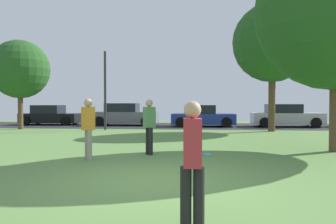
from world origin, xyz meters
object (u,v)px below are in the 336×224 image
object	(u,v)px
maple_tree_far	(20,69)
parked_car_black	(50,116)
person_catcher	(88,126)
person_bystander	(192,160)
person_thrower	(149,124)
parked_car_grey	(125,115)
frisbee_disc	(208,155)
street_lamp_post	(105,91)
parked_car_silver	(286,116)
birch_tree_lone	(336,10)
maple_tree_near	(272,43)
parked_car_blue	(203,117)

from	to	relation	value
maple_tree_far	parked_car_black	bearing A→B (deg)	90.83
person_catcher	person_bystander	distance (m)	5.55
parked_car_black	person_thrower	bearing A→B (deg)	-54.86
person_catcher	parked_car_grey	world-z (taller)	person_catcher
frisbee_disc	street_lamp_post	world-z (taller)	street_lamp_post
person_thrower	street_lamp_post	bearing A→B (deg)	-103.45
person_bystander	parked_car_silver	xyz separation A→B (m)	(5.60, 18.23, -0.20)
birch_tree_lone	person_bystander	xyz separation A→B (m)	(-4.36, -7.06, -3.63)
maple_tree_far	person_bystander	distance (m)	18.24
person_catcher	frisbee_disc	bearing A→B (deg)	-16.50
birch_tree_lone	person_catcher	xyz separation A→B (m)	(-7.29, -2.35, -3.57)
birch_tree_lone	parked_car_silver	xyz separation A→B (m)	(1.24, 11.16, -3.83)
maple_tree_near	person_catcher	xyz separation A→B (m)	(-6.89, -9.90, -3.88)
person_catcher	person_bystander	bearing A→B (deg)	-95.50
parked_car_grey	maple_tree_far	bearing A→B (deg)	-142.60
person_bystander	parked_car_grey	xyz separation A→B (m)	(-5.15, 18.76, -0.18)
parked_car_silver	street_lamp_post	distance (m)	11.62
birch_tree_lone	parked_car_black	xyz separation A→B (m)	(-14.89, 11.71, -3.87)
maple_tree_near	frisbee_disc	world-z (taller)	maple_tree_near
maple_tree_far	parked_car_black	distance (m)	4.99
street_lamp_post	person_bystander	bearing A→B (deg)	-69.97
person_thrower	parked_car_grey	bearing A→B (deg)	-111.32
person_thrower	parked_car_silver	distance (m)	14.24
maple_tree_near	frisbee_disc	xyz separation A→B (m)	(-3.65, -8.67, -4.80)
parked_car_silver	maple_tree_near	bearing A→B (deg)	-114.41
person_thrower	person_catcher	world-z (taller)	person_catcher
parked_car_grey	maple_tree_near	bearing A→B (deg)	-24.47
maple_tree_near	frisbee_disc	bearing A→B (deg)	-112.83
person_thrower	person_catcher	bearing A→B (deg)	0.00
birch_tree_lone	maple_tree_near	bearing A→B (deg)	93.04
maple_tree_far	parked_car_blue	size ratio (longest dim) A/B	1.26
parked_car_blue	parked_car_silver	xyz separation A→B (m)	(5.37, 0.11, 0.03)
person_bystander	frisbee_disc	distance (m)	6.02
frisbee_disc	parked_car_silver	xyz separation A→B (m)	(5.29, 12.28, 0.66)
maple_tree_near	person_catcher	bearing A→B (deg)	-124.82
maple_tree_far	person_catcher	distance (m)	12.78
maple_tree_near	person_thrower	xyz separation A→B (m)	(-5.40, -8.76, -3.89)
person_bystander	maple_tree_near	bearing A→B (deg)	-17.65
maple_tree_far	person_catcher	bearing A→B (deg)	-52.96
maple_tree_far	parked_car_silver	distance (m)	16.69
person_bystander	street_lamp_post	world-z (taller)	street_lamp_post
person_catcher	parked_car_silver	bearing A→B (deg)	20.38
birch_tree_lone	street_lamp_post	bearing A→B (deg)	141.95
parked_car_grey	parked_car_silver	xyz separation A→B (m)	(10.75, -0.54, -0.02)
maple_tree_near	street_lamp_post	size ratio (longest dim) A/B	1.55
birch_tree_lone	parked_car_grey	world-z (taller)	birch_tree_lone
birch_tree_lone	maple_tree_far	size ratio (longest dim) A/B	1.35
person_catcher	parked_car_silver	distance (m)	15.98
maple_tree_far	parked_car_grey	size ratio (longest dim) A/B	1.16
person_thrower	parked_car_black	distance (m)	15.80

